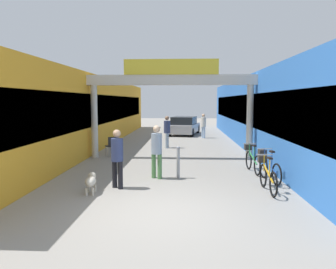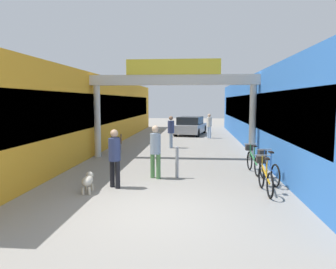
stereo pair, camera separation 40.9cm
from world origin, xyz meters
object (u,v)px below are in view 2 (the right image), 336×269
object	(u,v)px
pedestrian_with_dog	(115,155)
cafe_chair_black_nearer	(114,144)
bicycle_blue_second	(268,168)
pedestrian_elderly_walking	(209,124)
cafe_chair_wood_farther	(119,141)
dog_on_leash	(88,180)
parked_car_silver	(191,126)
bicycle_green_third	(252,160)
bollard_post_metal	(177,162)
bicycle_orange_nearest	(265,176)
pedestrian_carrying_crate	(171,130)
pedestrian_companion	(155,148)

from	to	relation	value
pedestrian_with_dog	cafe_chair_black_nearer	distance (m)	5.42
pedestrian_with_dog	bicycle_blue_second	world-z (taller)	pedestrian_with_dog
pedestrian_elderly_walking	cafe_chair_wood_farther	distance (m)	7.99
dog_on_leash	parked_car_silver	xyz separation A→B (m)	(2.48, 15.65, 0.32)
dog_on_leash	bicycle_blue_second	size ratio (longest dim) A/B	0.43
dog_on_leash	parked_car_silver	world-z (taller)	parked_car_silver
pedestrian_with_dog	pedestrian_elderly_walking	size ratio (longest dim) A/B	1.03
pedestrian_elderly_walking	bicycle_green_third	world-z (taller)	pedestrian_elderly_walking
pedestrian_elderly_walking	bollard_post_metal	world-z (taller)	pedestrian_elderly_walking
pedestrian_with_dog	bollard_post_metal	xyz separation A→B (m)	(1.70, 1.32, -0.43)
pedestrian_elderly_walking	bicycle_blue_second	xyz separation A→B (m)	(1.35, -11.79, -0.49)
dog_on_leash	bicycle_orange_nearest	distance (m)	4.81
pedestrian_with_dog	bicycle_blue_second	distance (m)	4.66
pedestrian_carrying_crate	bicycle_green_third	xyz separation A→B (m)	(3.29, -5.70, -0.53)
pedestrian_carrying_crate	dog_on_leash	bearing A→B (deg)	-100.38
pedestrian_carrying_crate	cafe_chair_wood_farther	distance (m)	3.00
bicycle_orange_nearest	bicycle_blue_second	bearing A→B (deg)	74.09
pedestrian_elderly_walking	dog_on_leash	bearing A→B (deg)	-105.65
cafe_chair_wood_farther	bicycle_green_third	bearing A→B (deg)	-34.69
bicycle_green_third	parked_car_silver	world-z (taller)	parked_car_silver
pedestrian_elderly_walking	parked_car_silver	size ratio (longest dim) A/B	0.38
pedestrian_elderly_walking	cafe_chair_wood_farther	bearing A→B (deg)	-124.71
pedestrian_with_dog	pedestrian_elderly_walking	xyz separation A→B (m)	(3.15, 12.89, -0.03)
bicycle_green_third	bicycle_blue_second	bearing A→B (deg)	-79.52
pedestrian_elderly_walking	bicycle_orange_nearest	bearing A→B (deg)	-85.47
bicycle_blue_second	bicycle_green_third	world-z (taller)	same
pedestrian_companion	pedestrian_carrying_crate	world-z (taller)	pedestrian_companion
bollard_post_metal	cafe_chair_black_nearer	distance (m)	4.95
dog_on_leash	bicycle_green_third	size ratio (longest dim) A/B	0.43
pedestrian_carrying_crate	cafe_chair_black_nearer	world-z (taller)	pedestrian_carrying_crate
bicycle_blue_second	bicycle_green_third	xyz separation A→B (m)	(-0.24, 1.31, 0.00)
bicycle_orange_nearest	bicycle_blue_second	xyz separation A→B (m)	(0.33, 1.15, 0.00)
bicycle_blue_second	pedestrian_elderly_walking	bearing A→B (deg)	96.55
pedestrian_with_dog	bicycle_orange_nearest	world-z (taller)	pedestrian_with_dog
pedestrian_elderly_walking	parked_car_silver	world-z (taller)	pedestrian_elderly_walking
bicycle_blue_second	bicycle_green_third	size ratio (longest dim) A/B	1.00
pedestrian_carrying_crate	cafe_chair_black_nearer	bearing A→B (deg)	-128.70
pedestrian_carrying_crate	pedestrian_elderly_walking	size ratio (longest dim) A/B	1.04
bicycle_orange_nearest	cafe_chair_black_nearer	world-z (taller)	bicycle_orange_nearest
parked_car_silver	cafe_chair_black_nearer	bearing A→B (deg)	-107.97
bollard_post_metal	parked_car_silver	world-z (taller)	parked_car_silver
cafe_chair_black_nearer	pedestrian_companion	bearing A→B (deg)	-59.48
bicycle_orange_nearest	bicycle_green_third	xyz separation A→B (m)	(0.09, 2.47, 0.00)
pedestrian_with_dog	cafe_chair_black_nearer	xyz separation A→B (m)	(-1.34, 5.23, -0.42)
bicycle_green_third	bollard_post_metal	bearing A→B (deg)	-157.03
pedestrian_companion	bicycle_green_third	xyz separation A→B (m)	(3.25, 1.17, -0.54)
cafe_chair_black_nearer	bicycle_green_third	bearing A→B (deg)	-26.73
bicycle_blue_second	cafe_chair_black_nearer	bearing A→B (deg)	144.72
cafe_chair_black_nearer	cafe_chair_wood_farther	distance (m)	1.10
bicycle_blue_second	cafe_chair_black_nearer	world-z (taller)	bicycle_blue_second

